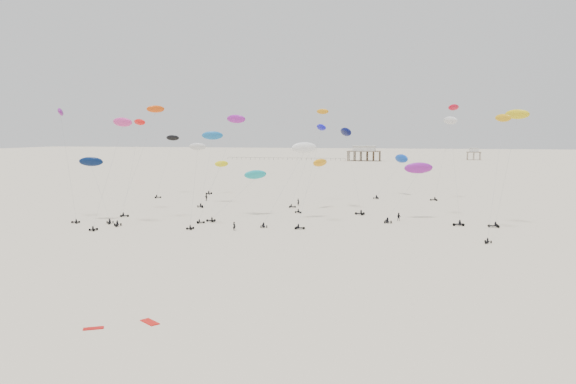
% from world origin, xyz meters
% --- Properties ---
extents(ground_plane, '(900.00, 900.00, 0.00)m').
position_xyz_m(ground_plane, '(0.00, 200.00, 0.00)').
color(ground_plane, beige).
extents(pavilion_main, '(21.00, 13.00, 9.80)m').
position_xyz_m(pavilion_main, '(-10.00, 350.00, 4.22)').
color(pavilion_main, brown).
rests_on(pavilion_main, ground).
extents(pavilion_small, '(9.00, 7.00, 8.00)m').
position_xyz_m(pavilion_small, '(60.00, 380.00, 3.49)').
color(pavilion_small, brown).
rests_on(pavilion_small, ground).
extents(pier_fence, '(80.20, 0.20, 1.50)m').
position_xyz_m(pier_fence, '(-62.00, 350.00, 0.77)').
color(pier_fence, black).
rests_on(pier_fence, ground).
extents(rig_0, '(6.74, 12.56, 24.00)m').
position_xyz_m(rig_0, '(-30.46, 90.14, 13.95)').
color(rig_0, black).
rests_on(rig_0, ground).
extents(rig_1, '(3.47, 6.45, 16.06)m').
position_xyz_m(rig_1, '(-17.73, 87.16, 10.63)').
color(rig_1, black).
rests_on(rig_1, ground).
extents(rig_2, '(8.27, 7.49, 23.10)m').
position_xyz_m(rig_2, '(-47.12, 89.45, 17.31)').
color(rig_2, black).
rests_on(rig_2, ground).
extents(rig_3, '(6.12, 16.37, 23.97)m').
position_xyz_m(rig_3, '(36.94, 92.19, 14.59)').
color(rig_3, black).
rests_on(rig_3, ground).
extents(rig_4, '(9.16, 5.84, 13.44)m').
position_xyz_m(rig_4, '(-40.30, 89.12, 9.98)').
color(rig_4, black).
rests_on(rig_4, ground).
extents(rig_5, '(5.53, 7.23, 9.74)m').
position_xyz_m(rig_5, '(-34.08, 144.39, 6.50)').
color(rig_5, black).
rests_on(rig_5, ground).
extents(rig_6, '(5.73, 11.44, 18.90)m').
position_xyz_m(rig_6, '(-27.29, 120.67, 14.71)').
color(rig_6, black).
rests_on(rig_6, ground).
extents(rig_7, '(7.47, 15.56, 26.76)m').
position_xyz_m(rig_7, '(-2.69, 127.41, 15.46)').
color(rig_7, black).
rests_on(rig_7, ground).
extents(rig_8, '(10.06, 10.02, 13.18)m').
position_xyz_m(rig_8, '(22.51, 105.60, 9.17)').
color(rig_8, black).
rests_on(rig_8, ground).
extents(rig_9, '(7.58, 7.52, 25.62)m').
position_xyz_m(rig_9, '(31.07, 143.52, 18.53)').
color(rig_9, black).
rests_on(rig_9, ground).
extents(rig_10, '(9.90, 13.99, 14.40)m').
position_xyz_m(rig_10, '(-11.84, 102.64, 7.67)').
color(rig_10, black).
rests_on(rig_10, ground).
extents(rig_11, '(5.27, 9.93, 19.88)m').
position_xyz_m(rig_11, '(3.59, 93.22, 11.31)').
color(rig_11, black).
rests_on(rig_11, ground).
extents(rig_12, '(4.52, 16.06, 23.06)m').
position_xyz_m(rig_12, '(30.26, 107.39, 12.72)').
color(rig_12, black).
rests_on(rig_12, ground).
extents(rig_13, '(7.94, 13.58, 20.20)m').
position_xyz_m(rig_13, '(7.61, 117.58, 14.23)').
color(rig_13, black).
rests_on(rig_13, ground).
extents(rig_14, '(6.32, 11.95, 13.23)m').
position_xyz_m(rig_14, '(0.26, 116.66, 9.17)').
color(rig_14, black).
rests_on(rig_14, ground).
extents(rig_15, '(9.48, 15.46, 15.72)m').
position_xyz_m(rig_15, '(17.83, 150.80, 9.13)').
color(rig_15, black).
rests_on(rig_15, ground).
extents(rig_16, '(5.07, 11.07, 21.39)m').
position_xyz_m(rig_16, '(-32.89, 86.01, 17.06)').
color(rig_16, black).
rests_on(rig_16, ground).
extents(rig_17, '(7.45, 6.30, 22.50)m').
position_xyz_m(rig_17, '(40.41, 101.68, 16.02)').
color(rig_17, black).
rests_on(rig_17, ground).
extents(rig_18, '(4.07, 14.52, 19.65)m').
position_xyz_m(rig_18, '(-46.87, 138.61, 12.55)').
color(rig_18, black).
rests_on(rig_18, ground).
extents(rig_19, '(4.50, 13.08, 22.01)m').
position_xyz_m(rig_19, '(-38.67, 103.23, 14.32)').
color(rig_19, black).
rests_on(rig_19, ground).
extents(rig_20, '(7.84, 12.50, 22.71)m').
position_xyz_m(rig_20, '(-14.77, 99.68, 17.94)').
color(rig_20, black).
rests_on(rig_20, ground).
extents(rig_21, '(9.21, 15.16, 18.56)m').
position_xyz_m(rig_21, '(-0.36, 99.53, 12.84)').
color(rig_21, black).
rests_on(rig_21, ground).
extents(spectator_0, '(0.81, 0.68, 1.91)m').
position_xyz_m(spectator_0, '(-9.40, 84.83, 0.00)').
color(spectator_0, black).
rests_on(spectator_0, ground).
extents(spectator_1, '(0.98, 0.60, 1.94)m').
position_xyz_m(spectator_1, '(19.69, 103.09, 0.00)').
color(spectator_1, black).
rests_on(spectator_1, ground).
extents(spectator_2, '(1.37, 1.20, 2.04)m').
position_xyz_m(spectator_2, '(-31.05, 126.64, 0.00)').
color(spectator_2, black).
rests_on(spectator_2, ground).
extents(spectator_3, '(0.88, 0.78, 2.02)m').
position_xyz_m(spectator_3, '(-5.33, 122.55, 0.00)').
color(spectator_3, black).
rests_on(spectator_3, ground).
extents(grounded_kite_a, '(2.32, 1.98, 0.08)m').
position_xyz_m(grounded_kite_a, '(-1.26, 35.18, 0.00)').
color(grounded_kite_a, red).
rests_on(grounded_kite_a, ground).
extents(grounded_kite_b, '(1.91, 1.48, 0.07)m').
position_xyz_m(grounded_kite_b, '(-5.52, 32.48, 0.00)').
color(grounded_kite_b, '#B60D0B').
rests_on(grounded_kite_b, ground).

